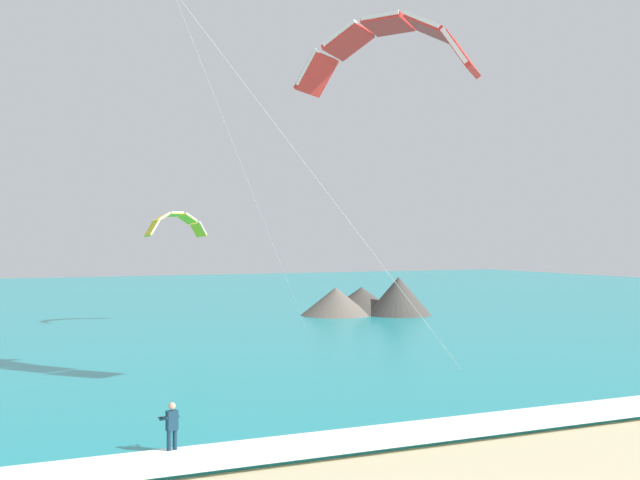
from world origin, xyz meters
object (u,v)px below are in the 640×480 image
(surfboard, at_px, (172,457))
(kitesurfer, at_px, (172,427))
(kite_primary, at_px, (386,45))
(kite_distant, at_px, (175,222))

(surfboard, bearing_deg, kitesurfer, 103.73)
(kitesurfer, relative_size, kite_primary, 0.11)
(surfboard, relative_size, kite_primary, 0.10)
(kite_primary, distance_m, kite_distant, 30.06)
(kite_primary, relative_size, kite_distant, 2.89)
(kitesurfer, xyz_separation_m, kite_primary, (11.46, 7.02, 14.37))
(surfboard, height_order, kite_distant, kite_distant)
(kite_primary, xyz_separation_m, kite_distant, (-1.91, 29.10, -7.31))
(kitesurfer, distance_m, kite_primary, 19.68)
(kite_primary, height_order, kite_distant, kite_primary)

